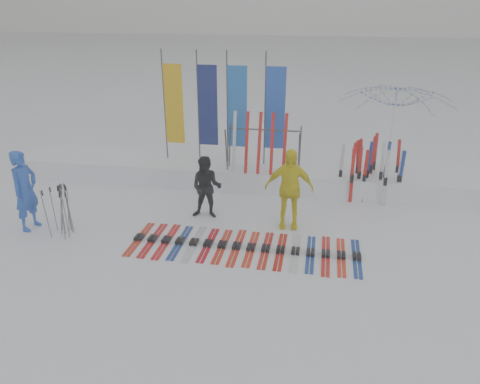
% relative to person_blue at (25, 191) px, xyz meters
% --- Properties ---
extents(ground, '(120.00, 120.00, 0.00)m').
position_rel_person_blue_xyz_m(ground, '(4.76, -0.87, -0.97)').
color(ground, white).
rests_on(ground, ground).
extents(snow_bank, '(14.00, 1.60, 0.60)m').
position_rel_person_blue_xyz_m(snow_bank, '(4.76, 3.73, -0.67)').
color(snow_bank, white).
rests_on(snow_bank, ground).
extents(person_blue, '(0.57, 0.77, 1.94)m').
position_rel_person_blue_xyz_m(person_blue, '(0.00, 0.00, 0.00)').
color(person_blue, '#1F4BB6').
rests_on(person_blue, ground).
extents(person_black, '(0.79, 0.63, 1.59)m').
position_rel_person_blue_xyz_m(person_black, '(4.02, 1.33, -0.18)').
color(person_black, black).
rests_on(person_black, ground).
extents(person_yellow, '(1.17, 0.55, 1.96)m').
position_rel_person_blue_xyz_m(person_yellow, '(6.05, 1.18, 0.01)').
color(person_yellow, yellow).
rests_on(person_yellow, ground).
extents(tent_canopy, '(3.47, 3.53, 2.97)m').
position_rel_person_blue_xyz_m(tent_canopy, '(8.71, 4.56, 0.52)').
color(tent_canopy, white).
rests_on(tent_canopy, ground).
extents(ski_row, '(5.04, 1.70, 0.07)m').
position_rel_person_blue_xyz_m(ski_row, '(5.19, -0.09, -0.93)').
color(ski_row, '#B4210E').
rests_on(ski_row, ground).
extents(pole_cluster, '(0.57, 0.60, 1.24)m').
position_rel_person_blue_xyz_m(pole_cluster, '(0.95, -0.13, -0.37)').
color(pole_cluster, '#595B60').
rests_on(pole_cluster, ground).
extents(feather_flags, '(3.54, 0.08, 3.20)m').
position_rel_person_blue_xyz_m(feather_flags, '(3.87, 3.89, 1.27)').
color(feather_flags, '#383A3F').
rests_on(feather_flags, ground).
extents(ski_rack, '(2.04, 0.80, 1.23)m').
position_rel_person_blue_xyz_m(ski_rack, '(5.15, 3.33, 0.41)').
color(ski_rack, '#383A3F').
rests_on(ski_rack, ground).
extents(upright_skis, '(1.65, 1.18, 1.69)m').
position_rel_person_blue_xyz_m(upright_skis, '(8.12, 3.30, -0.18)').
color(upright_skis, red).
rests_on(upright_skis, ground).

